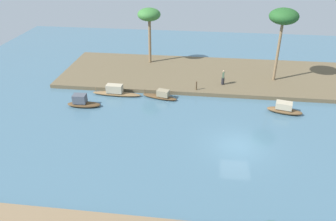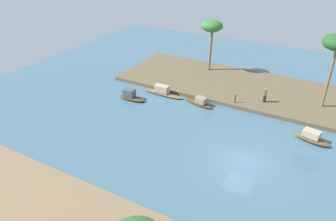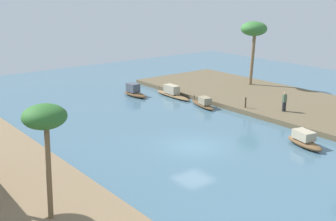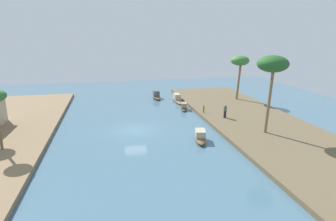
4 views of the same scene
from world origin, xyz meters
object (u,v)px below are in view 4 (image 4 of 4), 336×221
(sampan_near_left_bank, at_px, (200,137))
(palm_tree_left_far, at_px, (240,62))
(sampan_downstream_large, at_px, (156,96))
(mooring_post, at_px, (204,109))
(sampan_upstream_small, at_px, (177,99))
(sampan_with_tall_canopy, at_px, (184,107))
(person_on_near_bank, at_px, (225,112))
(palm_tree_left_near, at_px, (273,65))

(sampan_near_left_bank, bearing_deg, palm_tree_left_far, -23.84)
(sampan_downstream_large, bearing_deg, mooring_post, -161.33)
(sampan_downstream_large, distance_m, palm_tree_left_far, 14.59)
(sampan_upstream_small, bearing_deg, sampan_with_tall_canopy, 179.34)
(sampan_downstream_large, distance_m, mooring_post, 12.10)
(sampan_downstream_large, bearing_deg, palm_tree_left_far, -114.05)
(person_on_near_bank, bearing_deg, mooring_post, 127.75)
(sampan_upstream_small, height_order, sampan_near_left_bank, sampan_upstream_small)
(sampan_near_left_bank, relative_size, person_on_near_bank, 2.05)
(sampan_upstream_small, relative_size, sampan_downstream_large, 1.55)
(palm_tree_left_far, bearing_deg, sampan_downstream_large, 68.97)
(sampan_near_left_bank, distance_m, palm_tree_left_near, 10.19)
(sampan_downstream_large, bearing_deg, sampan_with_tall_canopy, -163.34)
(sampan_upstream_small, xyz_separation_m, mooring_post, (-8.57, -1.58, 0.47))
(sampan_near_left_bank, bearing_deg, person_on_near_bank, -28.53)
(sampan_near_left_bank, height_order, palm_tree_left_near, palm_tree_left_near)
(palm_tree_left_far, bearing_deg, mooring_post, 128.92)
(sampan_near_left_bank, relative_size, palm_tree_left_far, 0.50)
(sampan_downstream_large, xyz_separation_m, mooring_post, (-11.23, -4.47, 0.44))
(sampan_downstream_large, relative_size, palm_tree_left_far, 0.50)
(sampan_upstream_small, height_order, sampan_downstream_large, sampan_downstream_large)
(sampan_with_tall_canopy, xyz_separation_m, palm_tree_left_near, (-12.43, -5.70, 7.18))
(sampan_downstream_large, distance_m, person_on_near_bank, 15.45)
(sampan_downstream_large, bearing_deg, person_on_near_bank, -159.17)
(sampan_with_tall_canopy, height_order, palm_tree_left_far, palm_tree_left_far)
(sampan_with_tall_canopy, distance_m, person_on_near_bank, 7.47)
(sampan_downstream_large, xyz_separation_m, palm_tree_left_near, (-20.01, -8.41, 7.06))
(sampan_upstream_small, relative_size, sampan_with_tall_canopy, 1.35)
(sampan_near_left_bank, xyz_separation_m, sampan_downstream_large, (19.92, 1.08, 0.02))
(sampan_upstream_small, relative_size, palm_tree_left_far, 0.77)
(person_on_near_bank, relative_size, palm_tree_left_far, 0.24)
(mooring_post, distance_m, palm_tree_left_far, 11.63)
(sampan_near_left_bank, xyz_separation_m, sampan_with_tall_canopy, (12.34, -1.63, -0.10))
(sampan_with_tall_canopy, distance_m, mooring_post, 4.09)
(sampan_downstream_large, height_order, person_on_near_bank, person_on_near_bank)
(sampan_with_tall_canopy, relative_size, palm_tree_left_far, 0.57)
(sampan_with_tall_canopy, bearing_deg, sampan_upstream_small, 11.60)
(sampan_downstream_large, distance_m, palm_tree_left_near, 22.83)
(sampan_downstream_large, xyz_separation_m, person_on_near_bank, (-14.11, -6.24, 0.69))
(sampan_with_tall_canopy, relative_size, person_on_near_bank, 2.34)
(sampan_upstream_small, bearing_deg, sampan_near_left_bank, 175.44)
(sampan_upstream_small, bearing_deg, mooring_post, -168.13)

